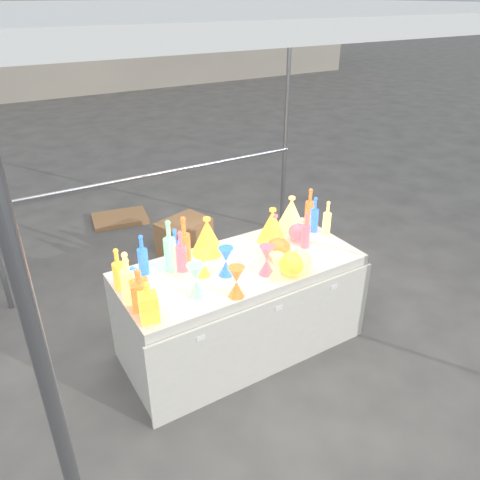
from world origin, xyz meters
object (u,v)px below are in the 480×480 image
display_table (241,306)px  cardboard_box_closed (184,237)px  decanter_0 (148,301)px  globe_0 (292,265)px  bottle_0 (118,269)px  hourglass_0 (236,282)px  lampshade_0 (207,235)px

display_table → cardboard_box_closed: display_table is taller
decanter_0 → globe_0: (1.05, -0.03, -0.06)m
display_table → bottle_0: bottle_0 is taller
cardboard_box_closed → globe_0: globe_0 is taller
decanter_0 → globe_0: bearing=12.0°
display_table → hourglass_0: 0.63m
globe_0 → decanter_0: bearing=178.3°
hourglass_0 → bottle_0: bearing=141.6°
display_table → hourglass_0: size_ratio=8.44×
cardboard_box_closed → globe_0: size_ratio=2.75×
hourglass_0 → display_table: bearing=54.5°
bottle_0 → lampshade_0: bottle_0 is taller
display_table → lampshade_0: 0.61m
display_table → decanter_0: 1.00m
cardboard_box_closed → decanter_0: decanter_0 is taller
display_table → cardboard_box_closed: 1.64m
decanter_0 → hourglass_0: (0.58, -0.06, -0.03)m
bottle_0 → hourglass_0: bearing=-38.4°
globe_0 → lampshade_0: lampshade_0 is taller
cardboard_box_closed → hourglass_0: size_ratio=2.38×
cardboard_box_closed → globe_0: bearing=-108.2°
decanter_0 → lampshade_0: lampshade_0 is taller
bottle_0 → decanter_0: 0.43m
decanter_0 → hourglass_0: 0.58m
decanter_0 → globe_0: size_ratio=1.44×
bottle_0 → globe_0: (1.09, -0.46, -0.08)m
globe_0 → bottle_0: bearing=157.1°
cardboard_box_closed → globe_0: 2.01m
display_table → lampshade_0: bearing=112.0°
cardboard_box_closed → decanter_0: (-1.09, -1.88, 0.70)m
bottle_0 → globe_0: size_ratio=1.61×
globe_0 → display_table: bearing=128.9°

